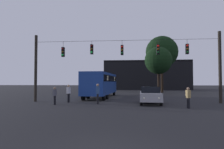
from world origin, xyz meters
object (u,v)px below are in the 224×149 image
object	(u,v)px
pedestrian_near_bus	(55,95)
tree_left_silhouette	(162,52)
pedestrian_crossing_center	(98,92)
pedestrian_crossing_right	(69,92)
pedestrian_crossing_left	(188,97)
city_bus	(101,82)
tree_behind_building	(158,61)
car_near_right	(150,95)

from	to	relation	value
pedestrian_near_bus	tree_left_silhouette	world-z (taller)	tree_left_silhouette
pedestrian_crossing_center	pedestrian_crossing_right	distance (m)	3.21
pedestrian_crossing_center	tree_left_silhouette	xyz separation A→B (m)	(8.56, 20.05, 6.37)
tree_left_silhouette	pedestrian_crossing_left	bearing A→B (deg)	-93.63
pedestrian_crossing_right	tree_left_silhouette	xyz separation A→B (m)	(11.56, 18.92, 6.43)
city_bus	tree_behind_building	xyz separation A→B (m)	(8.09, 7.56, 3.47)
city_bus	pedestrian_near_bus	world-z (taller)	city_bus
pedestrian_crossing_left	tree_left_silhouette	size ratio (longest dim) A/B	0.15
pedestrian_crossing_left	pedestrian_near_bus	world-z (taller)	pedestrian_crossing_left
city_bus	tree_behind_building	distance (m)	11.60
city_bus	pedestrian_crossing_center	distance (m)	7.64
pedestrian_crossing_left	tree_behind_building	xyz separation A→B (m)	(0.14, 17.43, 4.47)
city_bus	car_near_right	xyz separation A→B (m)	(5.45, -6.90, -1.07)
pedestrian_crossing_center	pedestrian_crossing_right	xyz separation A→B (m)	(-3.00, 1.13, -0.06)
pedestrian_crossing_left	city_bus	bearing A→B (deg)	128.83
pedestrian_crossing_center	pedestrian_crossing_right	size ratio (longest dim) A/B	1.06
car_near_right	pedestrian_crossing_left	world-z (taller)	pedestrian_crossing_left
car_near_right	pedestrian_near_bus	distance (m)	8.35
city_bus	pedestrian_near_bus	distance (m)	9.00
tree_behind_building	tree_left_silhouette	bearing A→B (deg)	75.54
city_bus	pedestrian_near_bus	bearing A→B (deg)	-107.83
tree_left_silhouette	pedestrian_crossing_right	bearing A→B (deg)	-121.42
pedestrian_crossing_left	pedestrian_crossing_right	world-z (taller)	pedestrian_crossing_right
pedestrian_crossing_center	pedestrian_near_bus	world-z (taller)	pedestrian_crossing_center
pedestrian_near_bus	tree_behind_building	size ratio (longest dim) A/B	0.20
car_near_right	pedestrian_crossing_center	bearing A→B (deg)	-172.05
pedestrian_crossing_left	car_near_right	bearing A→B (deg)	129.96
pedestrian_crossing_right	pedestrian_crossing_center	bearing A→B (deg)	-20.69
pedestrian_crossing_center	pedestrian_near_bus	size ratio (longest dim) A/B	1.19
tree_left_silhouette	tree_behind_building	distance (m)	5.51
car_near_right	pedestrian_crossing_center	size ratio (longest dim) A/B	2.47
car_near_right	city_bus	bearing A→B (deg)	128.34
pedestrian_crossing_center	tree_left_silhouette	world-z (taller)	tree_left_silhouette
city_bus	pedestrian_crossing_center	xyz separation A→B (m)	(0.81, -7.55, -0.84)
city_bus	pedestrian_near_bus	xyz separation A→B (m)	(-2.74, -8.51, -1.03)
city_bus	tree_behind_building	size ratio (longest dim) A/B	1.47
pedestrian_crossing_right	tree_behind_building	distance (m)	17.89
pedestrian_crossing_center	pedestrian_near_bus	distance (m)	3.68
pedestrian_near_bus	pedestrian_crossing_center	bearing A→B (deg)	15.23
pedestrian_crossing_left	pedestrian_near_bus	bearing A→B (deg)	172.74
car_near_right	tree_behind_building	world-z (taller)	tree_behind_building
pedestrian_crossing_left	pedestrian_crossing_right	xyz separation A→B (m)	(-10.14, 3.46, 0.09)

